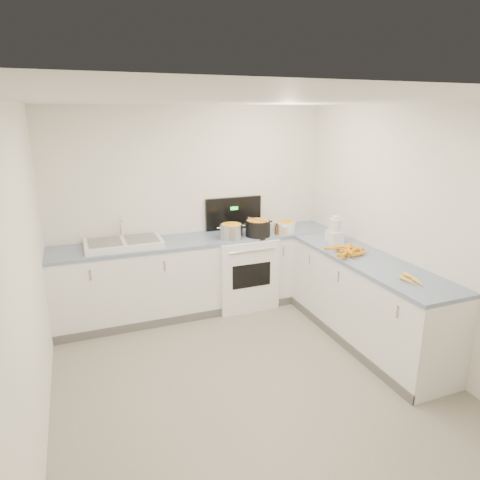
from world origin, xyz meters
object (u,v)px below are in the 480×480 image
object	(u,v)px
sink	(124,243)
extract_bottle	(277,230)
steel_pot	(231,232)
stove	(242,269)
black_pot	(258,229)
food_processor	(335,231)
mixing_bowl	(285,226)
spice_jar	(285,231)

from	to	relation	value
sink	extract_bottle	distance (m)	1.86
steel_pot	extract_bottle	bearing A→B (deg)	-2.60
stove	black_pot	distance (m)	0.60
stove	black_pot	bearing A→B (deg)	-42.91
stove	steel_pot	distance (m)	0.60
sink	food_processor	world-z (taller)	food_processor
stove	food_processor	xyz separation A→B (m)	(0.89, -0.73, 0.60)
mixing_bowl	food_processor	distance (m)	0.74
sink	mixing_bowl	distance (m)	2.03
stove	black_pot	size ratio (longest dim) A/B	4.47
steel_pot	extract_bottle	distance (m)	0.60
steel_pot	black_pot	distance (m)	0.35
black_pot	extract_bottle	bearing A→B (deg)	-6.88
spice_jar	food_processor	xyz separation A→B (m)	(0.39, -0.52, 0.09)
sink	black_pot	distance (m)	1.62
food_processor	stove	bearing A→B (deg)	140.67
stove	spice_jar	xyz separation A→B (m)	(0.50, -0.21, 0.51)
steel_pot	extract_bottle	size ratio (longest dim) A/B	2.29
stove	food_processor	world-z (taller)	stove
mixing_bowl	sink	bearing A→B (deg)	177.52
extract_bottle	food_processor	world-z (taller)	food_processor
sink	spice_jar	xyz separation A→B (m)	(1.95, -0.23, 0.01)
stove	extract_bottle	xyz separation A→B (m)	(0.40, -0.18, 0.53)
sink	food_processor	xyz separation A→B (m)	(2.34, -0.75, 0.10)
black_pot	food_processor	xyz separation A→B (m)	(0.73, -0.58, 0.05)
stove	extract_bottle	distance (m)	0.69
spice_jar	steel_pot	bearing A→B (deg)	174.99
steel_pot	mixing_bowl	distance (m)	0.77
steel_pot	spice_jar	distance (m)	0.70
spice_jar	food_processor	distance (m)	0.66
stove	mixing_bowl	bearing A→B (deg)	-7.15
black_pot	mixing_bowl	xyz separation A→B (m)	(0.41, 0.08, -0.02)
food_processor	extract_bottle	bearing A→B (deg)	131.41
stove	food_processor	bearing A→B (deg)	-39.33
extract_bottle	sink	bearing A→B (deg)	174.04
extract_bottle	spice_jar	bearing A→B (deg)	-19.62
steel_pot	mixing_bowl	bearing A→B (deg)	5.88
mixing_bowl	extract_bottle	bearing A→B (deg)	-147.89
black_pot	mixing_bowl	distance (m)	0.42
sink	black_pot	size ratio (longest dim) A/B	2.83
spice_jar	black_pot	bearing A→B (deg)	169.46
mixing_bowl	spice_jar	distance (m)	0.16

